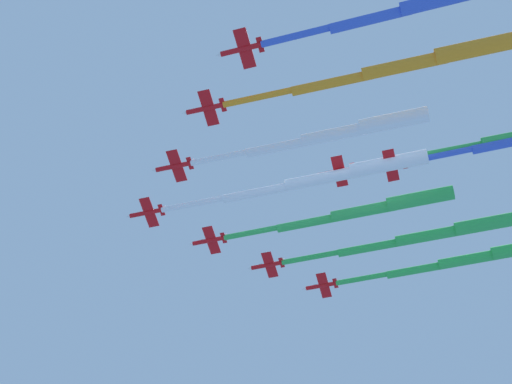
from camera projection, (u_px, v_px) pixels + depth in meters
The scene contains 6 objects.
jet_lead at pixel (325, 177), 173.57m from camera, with size 74.89×13.37×4.33m.
jet_port_inner at pixel (336, 133), 163.41m from camera, with size 64.30×11.92×4.22m.
jet_starboard_inner at pixel (365, 210), 180.59m from camera, with size 67.66×13.22×4.27m.
jet_port_mid at pixel (407, 65), 152.01m from camera, with size 72.80×12.83×4.28m.
jet_starboard_mid at pixel (432, 235), 186.77m from camera, with size 72.25×13.74×4.19m.
jet_starboard_outer at pixel (471, 259), 194.55m from camera, with size 67.67×13.61×4.30m.
Camera 1 is at (20.37, -120.75, 39.94)m, focal length 51.38 mm.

